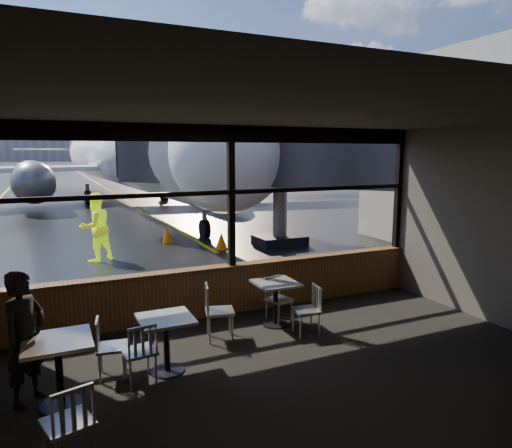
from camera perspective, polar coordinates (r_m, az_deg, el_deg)
ground_plane at (r=127.86m, az=-23.46°, el=6.85°), size 520.00×520.00×0.00m
carpet_floor at (r=6.43m, az=7.49°, el=-19.04°), size 8.00×6.00×0.01m
ceiling at (r=5.71m, az=8.22°, el=13.67°), size 8.00×6.00×0.04m
window_sill at (r=8.76m, az=-3.04°, el=-8.15°), size 8.00×0.28×0.90m
window_header at (r=8.38m, az=-3.20°, el=11.18°), size 8.00×0.18×0.30m
mullion_centre at (r=8.41m, az=-3.13°, el=3.33°), size 0.12×0.12×2.60m
mullion_right at (r=10.52m, az=17.36°, el=4.06°), size 0.12×0.12×2.60m
window_transom at (r=8.40m, az=-3.14°, el=4.00°), size 8.00×0.10×0.08m
airliner at (r=27.97m, az=-15.77°, el=13.68°), size 31.69×37.38×10.98m
jet_bridge at (r=14.88m, az=2.01°, el=6.98°), size 9.43×11.53×5.03m
cafe_table_near at (r=8.13m, az=2.48°, el=-9.92°), size 0.71×0.71×0.79m
cafe_table_mid at (r=6.61m, az=-11.11°, el=-14.62°), size 0.72×0.72×0.79m
cafe_table_left at (r=6.16m, az=-23.35°, el=-16.77°), size 0.77×0.77×0.84m
chair_near_e at (r=7.73m, az=6.30°, el=-10.73°), size 0.53×0.53×0.85m
chair_near_w at (r=7.53m, az=-4.56°, el=-10.91°), size 0.62×0.62×0.94m
chair_near_n at (r=8.27m, az=2.89°, el=-9.48°), size 0.55×0.55×0.82m
chair_mid_s at (r=6.39m, az=-14.41°, el=-15.26°), size 0.52×0.52×0.86m
chair_mid_w at (r=6.65m, az=-17.52°, el=-14.53°), size 0.53×0.53×0.84m
chair_left_s at (r=5.10m, az=-22.46°, el=-22.07°), size 0.60×0.60×0.90m
passenger at (r=6.26m, az=-26.89°, el=-12.61°), size 0.69×0.71×1.65m
ground_crew at (r=13.46m, az=-19.43°, el=-0.39°), size 1.17×1.09×1.92m
cone_nose at (r=15.66m, az=-11.03°, el=-1.33°), size 0.39×0.39×0.55m
terminal_annex at (r=16.63m, az=27.41°, el=7.87°), size 5.00×7.00×6.00m
hangar_mid at (r=192.82m, az=-24.05°, el=8.76°), size 38.00×15.00×10.00m
hangar_right at (r=196.22m, az=-6.00°, el=9.75°), size 50.00×20.00×12.00m
fuel_tank_c at (r=189.91m, az=-27.04°, el=7.96°), size 8.00×8.00×6.00m
treeline at (r=217.83m, az=-24.17°, el=8.95°), size 360.00×3.00×12.00m
cone_extra at (r=14.38m, az=-4.35°, el=-2.11°), size 0.39×0.39×0.54m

